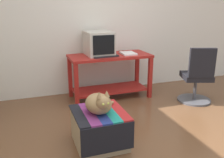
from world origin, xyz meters
The scene contains 9 objects.
ground_plane centered at (0.00, 0.00, 0.00)m, with size 14.00×14.00×0.00m, color brown.
back_wall centered at (0.00, 2.05, 1.30)m, with size 8.00×0.10×2.60m, color silver.
desk centered at (0.16, 1.60, 0.48)m, with size 1.31×0.59×0.72m.
tv_monitor centered at (-0.01, 1.67, 0.90)m, with size 0.42×0.51×0.37m.
keyboard centered at (0.04, 1.47, 0.73)m, with size 0.40×0.15×0.02m, color black.
book centered at (0.46, 1.56, 0.73)m, with size 0.22×0.28×0.02m, color white.
ottoman_with_blanket centered at (-0.43, 0.25, 0.20)m, with size 0.55×0.61×0.39m.
cat centered at (-0.44, 0.21, 0.50)m, with size 0.38×0.39×0.28m.
office_chair centered at (1.36, 0.92, 0.39)m, with size 0.54×0.54×0.89m.
Camera 1 is at (-1.11, -2.10, 1.50)m, focal length 39.76 mm.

